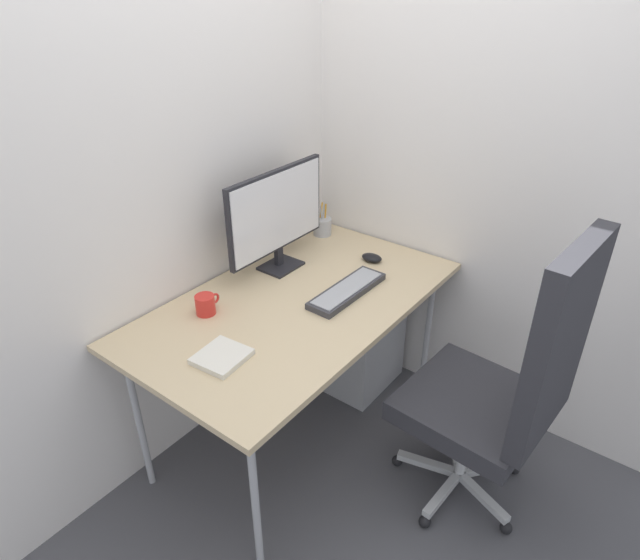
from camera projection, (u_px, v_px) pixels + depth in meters
The scene contains 12 objects.
ground_plane at pixel (300, 430), 2.64m from camera, with size 8.00×8.00×0.00m, color #4C4C51.
wall_back at pixel (208, 127), 2.17m from camera, with size 3.05×0.04×2.80m, color white.
wall_side_right at pixel (445, 116), 2.33m from camera, with size 0.04×2.44×2.80m, color white.
desk at pixel (297, 308), 2.29m from camera, with size 1.43×0.82×0.75m.
office_chair at pixel (510, 383), 1.97m from camera, with size 0.57×0.59×1.24m.
filing_cabinet at pixel (343, 329), 2.88m from camera, with size 0.40×0.55×0.57m.
monitor at pixel (277, 214), 2.39m from camera, with size 0.59×0.15×0.46m.
keyboard at pixel (347, 291), 2.30m from camera, with size 0.42×0.13×0.03m.
mouse at pixel (372, 258), 2.56m from camera, with size 0.07×0.10×0.03m, color black.
pen_holder at pixel (322, 226), 2.80m from camera, with size 0.09×0.09×0.17m.
notebook at pixel (222, 357), 1.92m from camera, with size 0.17×0.16×0.02m, color silver.
coffee_mug at pixel (206, 304), 2.16m from camera, with size 0.11×0.08×0.08m.
Camera 1 is at (-1.47, -1.24, 1.95)m, focal length 30.43 mm.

